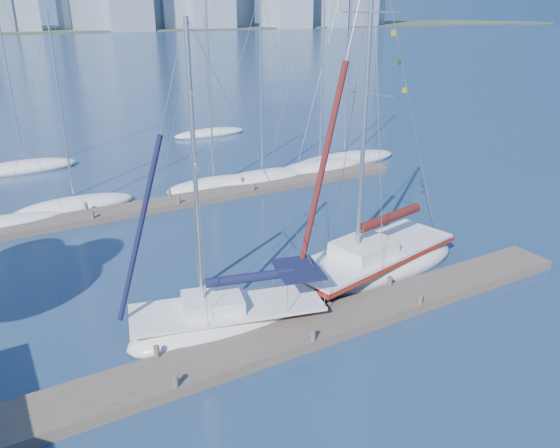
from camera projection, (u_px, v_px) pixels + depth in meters
ground at (299, 338)px, 19.87m from camera, size 700.00×700.00×0.00m
near_dock at (299, 333)px, 19.79m from camera, size 26.00×2.00×0.40m
far_dock at (190, 200)px, 33.61m from camera, size 30.00×1.80×0.36m
sailboat_navy at (227, 306)px, 20.17m from camera, size 8.01×4.28×11.50m
sailboat_maroon at (372, 251)px, 24.40m from camera, size 9.67×4.83×14.49m
bg_boat_1 at (75, 205)px, 32.46m from camera, size 7.24×3.72×11.38m
bg_boat_2 at (214, 184)px, 36.34m from camera, size 6.89×4.47×13.50m
bg_boat_3 at (262, 178)px, 37.57m from camera, size 7.82×4.32×12.38m
bg_boat_4 at (320, 167)px, 39.97m from camera, size 7.86×4.06×16.65m
bg_boat_5 at (344, 160)px, 42.01m from camera, size 9.63×3.89×15.76m
bg_boat_6 at (25, 167)px, 40.10m from camera, size 7.70×4.54×13.55m
bg_boat_7 at (210, 133)px, 51.30m from camera, size 7.20×4.32×10.71m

